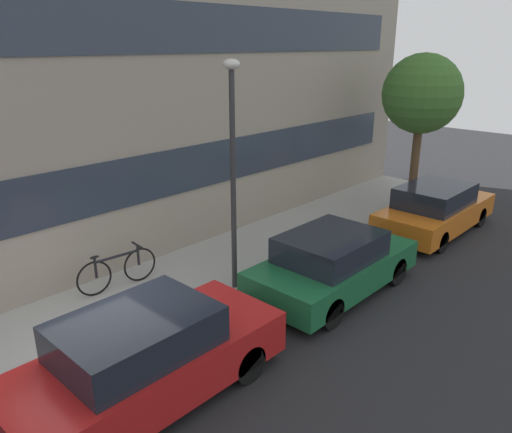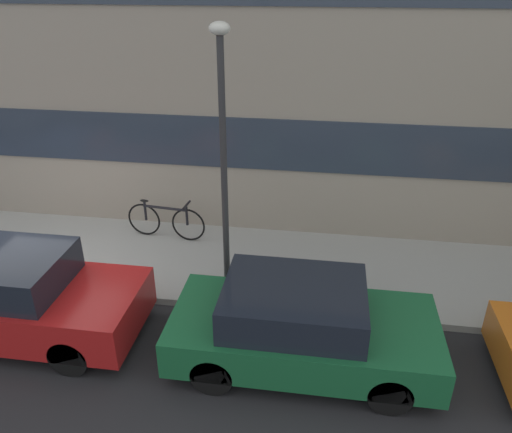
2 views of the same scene
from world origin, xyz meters
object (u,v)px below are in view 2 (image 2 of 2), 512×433
at_px(bicycle, 166,220).
at_px(lamp_post, 223,141).
at_px(parked_car_green, 301,326).
at_px(parked_car_red, 10,295).

distance_m(bicycle, lamp_post, 3.46).
relative_size(parked_car_green, lamp_post, 0.85).
relative_size(parked_car_green, bicycle, 2.23).
bearing_deg(lamp_post, parked_car_red, -155.39).
bearing_deg(parked_car_red, bicycle, 64.38).
xyz_separation_m(parked_car_green, bicycle, (-3.13, 3.26, -0.11)).
bearing_deg(lamp_post, parked_car_green, -46.33).
bearing_deg(parked_car_green, bicycle, 133.85).
xyz_separation_m(bicycle, lamp_post, (1.71, -1.77, 2.44)).
relative_size(parked_car_red, bicycle, 2.35).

